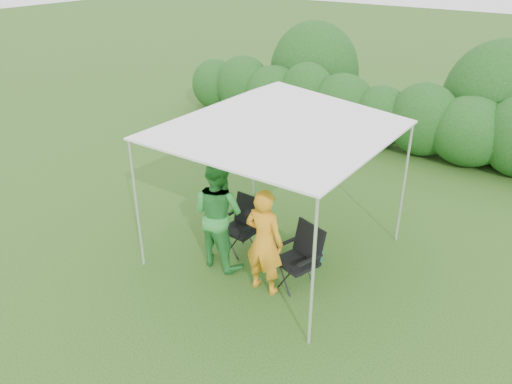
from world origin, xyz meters
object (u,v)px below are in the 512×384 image
Objects in this scene: chair_left at (244,221)px; woman at (218,213)px; canopy at (278,107)px; chair_right at (302,253)px; man at (264,242)px; cooler at (311,247)px.

woman is at bearing -97.14° from chair_left.
canopy reaches higher than woman.
man is at bearing -115.11° from chair_right.
chair_right is 0.54× the size of woman.
man reaches higher than chair_left.
man is (-0.38, -0.41, 0.27)m from chair_right.
chair_left is at bearing -174.90° from chair_right.
chair_right reaches higher than chair_left.
cooler is at bearing -100.15° from man.
man is at bearing -35.66° from chair_left.
chair_left is 0.52× the size of woman.
cooler is at bearing 27.19° from chair_left.
canopy is 2.00m from chair_left.
chair_left is 1.98× the size of cooler.
chair_right is at bearing -94.55° from cooler.
chair_left reaches higher than cooler.
canopy is 3.33× the size of chair_left.
canopy is at bearing -69.27° from man.
canopy is 6.61× the size of cooler.
man is (0.87, -0.68, 0.29)m from chair_left.
chair_right is 1.40m from woman.
cooler is (0.14, 1.14, -0.65)m from man.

